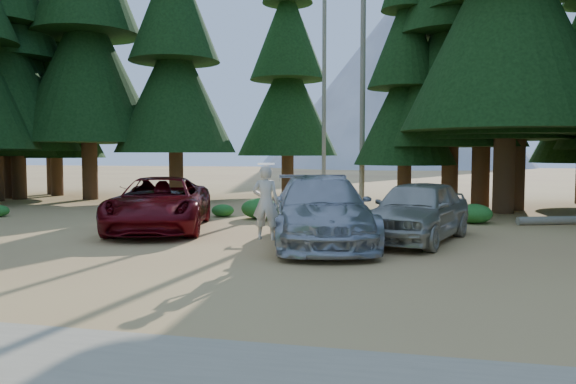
# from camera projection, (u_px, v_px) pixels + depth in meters

# --- Properties ---
(ground) EXTENTS (160.00, 160.00, 0.00)m
(ground) POSITION_uv_depth(u_px,v_px,m) (257.00, 263.00, 11.71)
(ground) COLOR #B5814D
(ground) RESTS_ON ground
(forest_belt_north) EXTENTS (36.00, 7.00, 22.00)m
(forest_belt_north) POSITION_uv_depth(u_px,v_px,m) (345.00, 202.00, 26.30)
(forest_belt_north) COLOR black
(forest_belt_north) RESTS_ON ground
(snag_front) EXTENTS (0.24, 0.24, 12.00)m
(snag_front) POSITION_uv_depth(u_px,v_px,m) (363.00, 71.00, 25.22)
(snag_front) COLOR gray
(snag_front) RESTS_ON ground
(snag_back) EXTENTS (0.20, 0.20, 10.00)m
(snag_back) POSITION_uv_depth(u_px,v_px,m) (324.00, 97.00, 27.19)
(snag_back) COLOR gray
(snag_back) RESTS_ON ground
(mountain_peak) EXTENTS (48.00, 50.00, 28.00)m
(mountain_peak) POSITION_uv_depth(u_px,v_px,m) (383.00, 93.00, 97.20)
(mountain_peak) COLOR gray
(mountain_peak) RESTS_ON ground
(red_pickup) EXTENTS (4.13, 6.20, 1.58)m
(red_pickup) POSITION_uv_depth(u_px,v_px,m) (160.00, 204.00, 16.68)
(red_pickup) COLOR #5D070F
(red_pickup) RESTS_ON ground
(silver_minivan_center) EXTENTS (3.80, 6.29, 1.71)m
(silver_minivan_center) POSITION_uv_depth(u_px,v_px,m) (320.00, 210.00, 14.22)
(silver_minivan_center) COLOR #ACAEB4
(silver_minivan_center) RESTS_ON ground
(silver_minivan_right) EXTENTS (3.21, 5.05, 1.60)m
(silver_minivan_right) POSITION_uv_depth(u_px,v_px,m) (417.00, 210.00, 14.64)
(silver_minivan_right) COLOR #AFAA9B
(silver_minivan_right) RESTS_ON ground
(frisbee_player) EXTENTS (0.59, 0.43, 1.65)m
(frisbee_player) POSITION_uv_depth(u_px,v_px,m) (266.00, 202.00, 11.99)
(frisbee_player) COLOR beige
(frisbee_player) RESTS_ON ground
(log_left) EXTENTS (3.64, 1.67, 0.27)m
(log_left) POSITION_uv_depth(u_px,v_px,m) (158.00, 209.00, 21.83)
(log_left) COLOR gray
(log_left) RESTS_ON ground
(log_mid) EXTENTS (2.89, 0.79, 0.24)m
(log_mid) POSITION_uv_depth(u_px,v_px,m) (446.00, 214.00, 20.01)
(log_mid) COLOR gray
(log_mid) RESTS_ON ground
(shrub_far_left) EXTENTS (1.01, 1.01, 0.56)m
(shrub_far_left) POSITION_uv_depth(u_px,v_px,m) (129.00, 204.00, 22.35)
(shrub_far_left) COLOR #1C5E1E
(shrub_far_left) RESTS_ON ground
(shrub_left) EXTENTS (0.81, 0.81, 0.44)m
(shrub_left) POSITION_uv_depth(u_px,v_px,m) (223.00, 210.00, 20.27)
(shrub_left) COLOR #1C5E1E
(shrub_left) RESTS_ON ground
(shrub_center_left) EXTENTS (1.31, 1.31, 0.72)m
(shrub_center_left) POSITION_uv_depth(u_px,v_px,m) (260.00, 208.00, 19.63)
(shrub_center_left) COLOR #1C5E1E
(shrub_center_left) RESTS_ON ground
(shrub_center_right) EXTENTS (0.96, 0.96, 0.53)m
(shrub_center_right) POSITION_uv_depth(u_px,v_px,m) (276.00, 213.00, 19.08)
(shrub_center_right) COLOR #1C5E1E
(shrub_center_right) RESTS_ON ground
(shrub_right) EXTENTS (1.16, 1.16, 0.64)m
(shrub_right) POSITION_uv_depth(u_px,v_px,m) (474.00, 214.00, 18.33)
(shrub_right) COLOR #1C5E1E
(shrub_right) RESTS_ON ground
(shrub_far_right) EXTENTS (0.86, 0.86, 0.47)m
(shrub_far_right) POSITION_uv_depth(u_px,v_px,m) (462.00, 215.00, 18.78)
(shrub_far_right) COLOR #1C5E1E
(shrub_far_right) RESTS_ON ground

